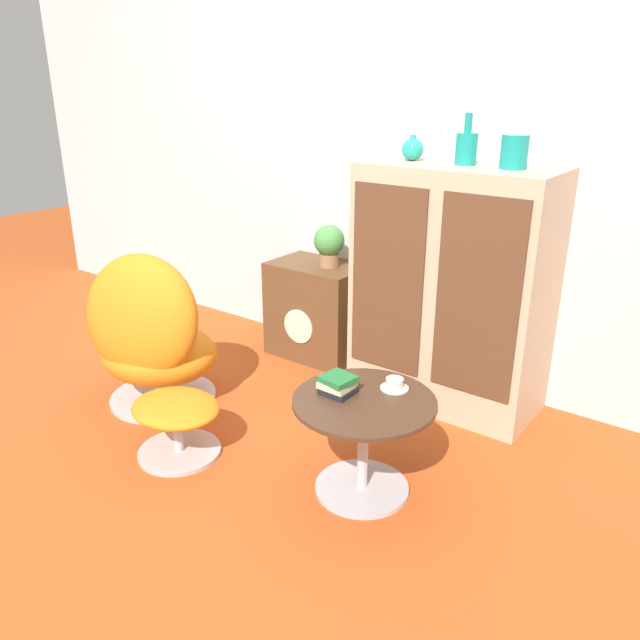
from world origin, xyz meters
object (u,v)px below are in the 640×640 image
Objects in this scene: vase_inner_left at (466,147)px; teacup at (395,385)px; ottoman at (176,416)px; vase_leftmost at (413,149)px; vase_inner_right at (514,152)px; coffee_table at (363,433)px; sideboard at (451,289)px; book_stack at (338,385)px; potted_plant at (329,244)px; tv_console at (318,310)px; egg_chair at (151,338)px.

teacup is (0.13, -0.79, -0.86)m from vase_inner_left.
vase_leftmost is (0.45, 1.21, 1.08)m from ottoman.
vase_inner_right reaches higher than vase_leftmost.
sideboard is at bearing 95.81° from coffee_table.
vase_leftmost reaches higher than book_stack.
vase_inner_right is 1.19m from potted_plant.
tv_console is 1.01× the size of coffee_table.
vase_leftmost is (0.91, 0.97, 0.90)m from egg_chair.
tv_console is 1.06m from egg_chair.
sideboard is 2.11× the size of tv_console.
ottoman is 3.43× the size of vase_leftmost.
teacup is (-0.10, -0.79, -0.85)m from vase_inner_right.
sideboard is 5.27× the size of vase_inner_left.
tv_console is 4.25× the size of book_stack.
coffee_table is at bearing -69.19° from vase_leftmost.
vase_inner_left is 2.00× the size of teacup.
tv_console is 2.38× the size of potted_plant.
book_stack is (-0.02, -0.96, -0.15)m from sideboard.
vase_inner_right reaches higher than sideboard.
sideboard is at bearing -166.53° from vase_inner_left.
tv_console is 0.69× the size of egg_chair.
teacup is at bearing -97.20° from vase_inner_right.
ottoman is (-0.72, -1.21, -0.42)m from sideboard.
sideboard reaches higher than tv_console.
sideboard is 1.46× the size of egg_chair.
sideboard reaches higher than egg_chair.
coffee_table is 0.22m from book_stack.
ottoman is at bearing -110.56° from vase_leftmost.
egg_chair is 2.00× the size of ottoman.
tv_console reaches higher than ottoman.
teacup is at bearing -79.73° from sideboard.
egg_chair is at bearing -145.67° from vase_inner_right.
vase_leftmost is 0.53× the size of vase_inner_left.
book_stack is at bearing -52.34° from potted_plant.
ottoman is at bearing -82.61° from tv_console.
ottoman is 1.73× the size of potted_plant.
coffee_table is (0.98, -0.99, -0.02)m from tv_console.
vase_inner_left is (0.28, 0.00, 0.03)m from vase_leftmost.
egg_chair is 1.33m from teacup.
book_stack is (-0.11, -0.02, 0.19)m from coffee_table.
vase_inner_left is at bearing 94.81° from coffee_table.
vase_leftmost is 1.06× the size of teacup.
vase_inner_left reaches higher than tv_console.
vase_inner_left is at bearing 58.85° from ottoman.
tv_console reaches higher than book_stack.
coffee_table is at bearing -98.91° from vase_inner_right.
vase_inner_right is (1.41, 0.97, 0.92)m from egg_chair.
egg_chair is at bearing 151.44° from ottoman.
tv_console is at bearing 175.47° from vase_leftmost.
tv_console reaches higher than teacup.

